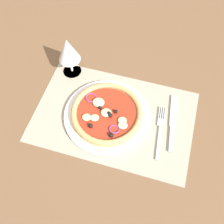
# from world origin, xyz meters

# --- Properties ---
(ground_plane) EXTENTS (1.90, 1.40, 0.02)m
(ground_plane) POSITION_xyz_m (0.00, 0.00, -0.01)
(ground_plane) COLOR brown
(placemat) EXTENTS (0.50, 0.32, 0.00)m
(placemat) POSITION_xyz_m (0.00, 0.00, 0.00)
(placemat) COLOR #A39984
(placemat) RESTS_ON ground_plane
(plate) EXTENTS (0.27, 0.27, 0.01)m
(plate) POSITION_xyz_m (-0.02, -0.01, 0.01)
(plate) COLOR white
(plate) RESTS_ON placemat
(pizza) EXTENTS (0.22, 0.22, 0.03)m
(pizza) POSITION_xyz_m (-0.02, -0.01, 0.03)
(pizza) COLOR tan
(pizza) RESTS_ON plate
(fork) EXTENTS (0.03, 0.18, 0.00)m
(fork) POSITION_xyz_m (0.15, -0.01, 0.01)
(fork) COLOR #B2B5BA
(fork) RESTS_ON placemat
(knife) EXTENTS (0.04, 0.20, 0.01)m
(knife) POSITION_xyz_m (0.18, 0.03, 0.01)
(knife) COLOR #B2B5BA
(knife) RESTS_ON placemat
(wine_glass) EXTENTS (0.07, 0.07, 0.15)m
(wine_glass) POSITION_xyz_m (-0.19, 0.14, 0.10)
(wine_glass) COLOR silver
(wine_glass) RESTS_ON ground_plane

